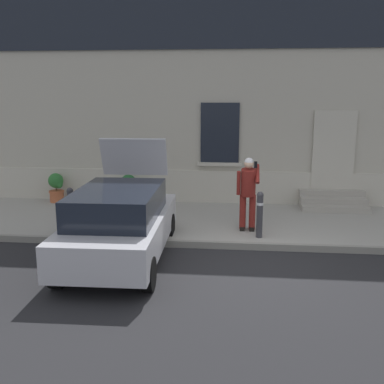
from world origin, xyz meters
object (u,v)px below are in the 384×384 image
object	(u,v)px
bollard_near_person	(260,213)
bollard_far_left	(71,208)
hatchback_car_silver	(120,222)
planter_terracotta	(56,187)
planter_charcoal	(129,188)
person_on_phone	(248,189)

from	to	relation	value
bollard_near_person	bollard_far_left	distance (m)	4.32
hatchback_car_silver	bollard_far_left	world-z (taller)	hatchback_car_silver
bollard_near_person	bollard_far_left	world-z (taller)	same
bollard_near_person	planter_terracotta	size ratio (longest dim) A/B	1.22
bollard_far_left	planter_charcoal	world-z (taller)	bollard_far_left
hatchback_car_silver	person_on_phone	bearing A→B (deg)	34.61
hatchback_car_silver	planter_terracotta	world-z (taller)	hatchback_car_silver
planter_terracotta	bollard_far_left	bearing A→B (deg)	-62.09
bollard_far_left	person_on_phone	xyz separation A→B (m)	(4.06, 0.44, 0.44)
person_on_phone	planter_terracotta	size ratio (longest dim) A/B	2.03
hatchback_car_silver	planter_terracotta	size ratio (longest dim) A/B	4.77
bollard_near_person	person_on_phone	xyz separation A→B (m)	(-0.26, 0.44, 0.44)
hatchback_car_silver	bollard_far_left	bearing A→B (deg)	138.82
person_on_phone	hatchback_car_silver	bearing A→B (deg)	-151.57
person_on_phone	planter_terracotta	distance (m)	6.09
bollard_near_person	planter_charcoal	size ratio (longest dim) A/B	1.22
bollard_near_person	bollard_far_left	size ratio (longest dim) A/B	1.00
bollard_far_left	hatchback_car_silver	bearing A→B (deg)	-41.18
bollard_near_person	person_on_phone	world-z (taller)	person_on_phone
bollard_near_person	planter_charcoal	xyz separation A→B (m)	(-3.64, 2.83, -0.11)
bollard_near_person	bollard_far_left	xyz separation A→B (m)	(-4.32, 0.00, 0.00)
planter_charcoal	person_on_phone	bearing A→B (deg)	-35.32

